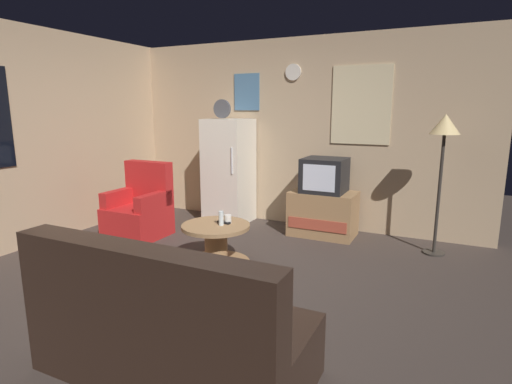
# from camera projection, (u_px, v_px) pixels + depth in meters

# --- Properties ---
(ground_plane) EXTENTS (12.00, 12.00, 0.00)m
(ground_plane) POSITION_uv_depth(u_px,v_px,m) (204.00, 285.00, 3.89)
(ground_plane) COLOR #3D332D
(wall_with_art) EXTENTS (5.20, 0.12, 2.59)m
(wall_with_art) POSITION_uv_depth(u_px,v_px,m) (297.00, 133.00, 5.78)
(wall_with_art) COLOR tan
(wall_with_art) RESTS_ON ground_plane
(wall_left_with_window) EXTENTS (0.12, 5.20, 2.60)m
(wall_left_with_window) POSITION_uv_depth(u_px,v_px,m) (13.00, 139.00, 4.71)
(wall_left_with_window) COLOR tan
(wall_left_with_window) RESTS_ON ground_plane
(fridge) EXTENTS (0.60, 0.62, 1.77)m
(fridge) POSITION_uv_depth(u_px,v_px,m) (229.00, 171.00, 5.95)
(fridge) COLOR silver
(fridge) RESTS_ON ground_plane
(tv_stand) EXTENTS (0.84, 0.53, 0.58)m
(tv_stand) POSITION_uv_depth(u_px,v_px,m) (323.00, 214.00, 5.38)
(tv_stand) COLOR #9E754C
(tv_stand) RESTS_ON ground_plane
(crt_tv) EXTENTS (0.54, 0.51, 0.44)m
(crt_tv) POSITION_uv_depth(u_px,v_px,m) (325.00, 175.00, 5.28)
(crt_tv) COLOR black
(crt_tv) RESTS_ON tv_stand
(standing_lamp) EXTENTS (0.32, 0.32, 1.59)m
(standing_lamp) POSITION_uv_depth(u_px,v_px,m) (444.00, 135.00, 4.47)
(standing_lamp) COLOR #332D28
(standing_lamp) RESTS_ON ground_plane
(coffee_table) EXTENTS (0.72, 0.72, 0.45)m
(coffee_table) POSITION_uv_depth(u_px,v_px,m) (216.00, 245.00, 4.35)
(coffee_table) COLOR #9E754C
(coffee_table) RESTS_ON ground_plane
(wine_glass) EXTENTS (0.05, 0.05, 0.15)m
(wine_glass) POSITION_uv_depth(u_px,v_px,m) (221.00, 218.00, 4.26)
(wine_glass) COLOR silver
(wine_glass) RESTS_ON coffee_table
(mug_ceramic_white) EXTENTS (0.08, 0.08, 0.09)m
(mug_ceramic_white) POSITION_uv_depth(u_px,v_px,m) (228.00, 219.00, 4.34)
(mug_ceramic_white) COLOR silver
(mug_ceramic_white) RESTS_ON coffee_table
(remote_control) EXTENTS (0.16, 0.07, 0.02)m
(remote_control) POSITION_uv_depth(u_px,v_px,m) (224.00, 222.00, 4.34)
(remote_control) COLOR black
(remote_control) RESTS_ON coffee_table
(armchair) EXTENTS (0.68, 0.68, 0.96)m
(armchair) POSITION_uv_depth(u_px,v_px,m) (140.00, 210.00, 5.36)
(armchair) COLOR red
(armchair) RESTS_ON ground_plane
(couch) EXTENTS (1.70, 0.80, 0.92)m
(couch) POSITION_uv_depth(u_px,v_px,m) (169.00, 331.00, 2.51)
(couch) COLOR black
(couch) RESTS_ON ground_plane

